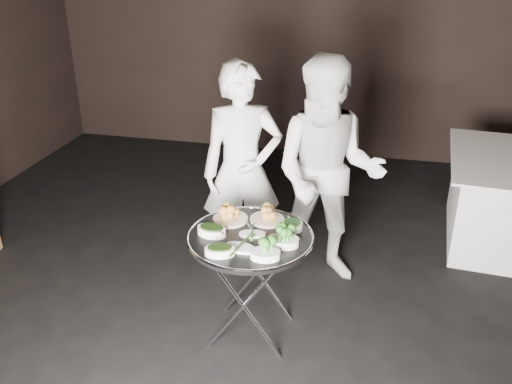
% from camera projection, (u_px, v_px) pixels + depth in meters
% --- Properties ---
extents(floor, '(6.00, 7.00, 0.05)m').
position_uv_depth(floor, '(233.00, 346.00, 3.46)').
color(floor, black).
rests_on(floor, ground).
extents(wall_back, '(6.00, 0.05, 3.00)m').
position_uv_depth(wall_back, '(315.00, 23.00, 5.92)').
color(wall_back, black).
rests_on(wall_back, floor).
extents(tray_stand, '(0.48, 0.41, 0.71)m').
position_uv_depth(tray_stand, '(251.00, 282.00, 3.38)').
color(tray_stand, silver).
rests_on(tray_stand, floor).
extents(serving_tray, '(0.77, 0.77, 0.04)m').
position_uv_depth(serving_tray, '(250.00, 237.00, 3.24)').
color(serving_tray, black).
rests_on(serving_tray, tray_stand).
extents(potato_plate_a, '(0.22, 0.22, 0.08)m').
position_uv_depth(potato_plate_a, '(230.00, 216.00, 3.40)').
color(potato_plate_a, beige).
rests_on(potato_plate_a, serving_tray).
extents(potato_plate_b, '(0.21, 0.21, 0.08)m').
position_uv_depth(potato_plate_b, '(267.00, 216.00, 3.39)').
color(potato_plate_b, beige).
rests_on(potato_plate_b, serving_tray).
extents(greens_bowl, '(0.13, 0.13, 0.08)m').
position_uv_depth(greens_bowl, '(292.00, 225.00, 3.29)').
color(greens_bowl, white).
rests_on(greens_bowl, serving_tray).
extents(asparagus_plate_a, '(0.17, 0.12, 0.03)m').
position_uv_depth(asparagus_plate_a, '(252.00, 233.00, 3.24)').
color(asparagus_plate_a, white).
rests_on(asparagus_plate_a, serving_tray).
extents(asparagus_plate_b, '(0.21, 0.14, 0.04)m').
position_uv_depth(asparagus_plate_b, '(240.00, 247.00, 3.09)').
color(asparagus_plate_b, white).
rests_on(asparagus_plate_b, serving_tray).
extents(spinach_bowl_a, '(0.20, 0.15, 0.08)m').
position_uv_depth(spinach_bowl_a, '(212.00, 230.00, 3.24)').
color(spinach_bowl_a, white).
rests_on(spinach_bowl_a, serving_tray).
extents(spinach_bowl_b, '(0.19, 0.15, 0.07)m').
position_uv_depth(spinach_bowl_b, '(220.00, 250.00, 3.03)').
color(spinach_bowl_b, white).
rests_on(spinach_bowl_b, serving_tray).
extents(broccoli_bowl_a, '(0.19, 0.15, 0.08)m').
position_uv_depth(broccoli_bowl_a, '(283.00, 240.00, 3.13)').
color(broccoli_bowl_a, white).
rests_on(broccoli_bowl_a, serving_tray).
extents(broccoli_bowl_b, '(0.19, 0.15, 0.07)m').
position_uv_depth(broccoli_bowl_b, '(265.00, 253.00, 3.00)').
color(broccoli_bowl_b, white).
rests_on(broccoli_bowl_b, serving_tray).
extents(serving_utensils, '(0.57, 0.43, 0.01)m').
position_uv_depth(serving_utensils, '(256.00, 224.00, 3.27)').
color(serving_utensils, silver).
rests_on(serving_utensils, serving_tray).
extents(waiter_left, '(0.68, 0.57, 1.60)m').
position_uv_depth(waiter_left, '(242.00, 171.00, 3.94)').
color(waiter_left, white).
rests_on(waiter_left, floor).
extents(waiter_right, '(0.81, 0.63, 1.67)m').
position_uv_depth(waiter_right, '(327.00, 174.00, 3.82)').
color(waiter_right, white).
rests_on(waiter_right, floor).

